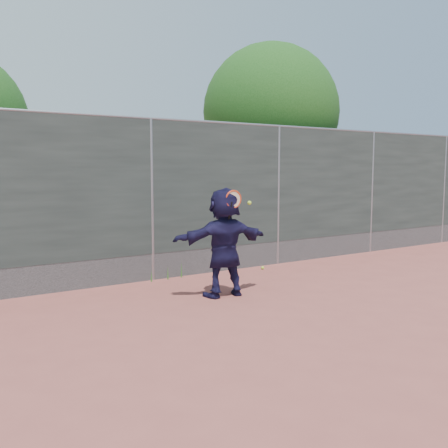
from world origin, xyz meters
TOP-DOWN VIEW (x-y plane):
  - ground at (0.00, 0.00)m, footprint 80.00×80.00m
  - player at (0.48, 1.77)m, footprint 1.70×0.68m
  - ball_ground at (2.33, 3.16)m, footprint 0.07×0.07m
  - fence at (-0.00, 3.50)m, footprint 20.00×0.06m
  - swing_action at (0.56, 1.58)m, footprint 0.52×0.13m
  - tree_right at (4.68, 5.75)m, footprint 3.78×3.60m
  - weed_clump at (0.29, 3.38)m, footprint 0.68×0.07m

SIDE VIEW (x-z plane):
  - ground at x=0.00m, z-range 0.00..0.00m
  - ball_ground at x=2.33m, z-range 0.00..0.07m
  - weed_clump at x=0.29m, z-range -0.02..0.28m
  - player at x=0.48m, z-range 0.00..1.79m
  - swing_action at x=0.56m, z-range 1.32..1.83m
  - fence at x=0.00m, z-range 0.07..3.09m
  - tree_right at x=4.68m, z-range 0.80..6.19m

